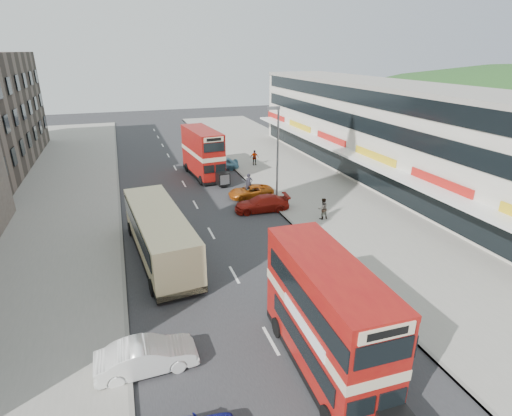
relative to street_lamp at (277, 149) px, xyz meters
name	(u,v)px	position (x,y,z in m)	size (l,w,h in m)	color
ground	(288,372)	(-6.52, -18.00, -4.78)	(160.00, 160.00, 0.00)	#28282B
road_surface	(195,205)	(-6.52, 2.00, -4.78)	(12.00, 90.00, 0.01)	#28282B
pavement_right	(322,189)	(5.48, 2.00, -4.71)	(12.00, 90.00, 0.15)	gray
pavement_left	(38,222)	(-18.52, 2.00, -4.71)	(12.00, 90.00, 0.15)	gray
kerb_left	(120,213)	(-12.62, 2.00, -4.71)	(0.20, 90.00, 0.16)	gray
kerb_right	(263,196)	(-0.42, 2.00, -4.71)	(0.20, 90.00, 0.16)	gray
commercial_row	(387,131)	(13.42, 4.00, -0.09)	(9.90, 46.20, 9.30)	beige
street_lamp	(277,149)	(0.00, 0.00, 0.00)	(1.00, 0.20, 8.12)	slate
bus_main	(327,317)	(-5.05, -18.17, -2.33)	(2.53, 8.53, 4.67)	black
bus_second	(203,153)	(-4.11, 9.94, -2.32)	(3.16, 8.58, 4.68)	black
coach	(160,233)	(-10.27, -6.45, -3.11)	(3.68, 10.89, 2.83)	black
car_left_front	(147,356)	(-11.89, -16.00, -4.12)	(1.41, 4.04, 1.33)	white
car_right_a	(262,204)	(-1.67, -1.13, -4.14)	(1.80, 4.43, 1.29)	maroon
car_right_b	(251,191)	(-1.52, 2.23, -4.23)	(1.83, 3.97, 1.10)	#BA5812
car_right_c	(220,164)	(-1.94, 11.72, -4.10)	(1.61, 4.00, 1.36)	#5A9AB4
pedestrian_near	(323,209)	(2.05, -4.49, -3.79)	(0.62, 0.42, 1.68)	gray
pedestrian_far	(254,158)	(2.06, 11.87, -3.79)	(0.99, 0.41, 1.69)	gray
cyclist	(249,189)	(-1.64, 2.31, -4.04)	(0.67, 1.69, 2.16)	gray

